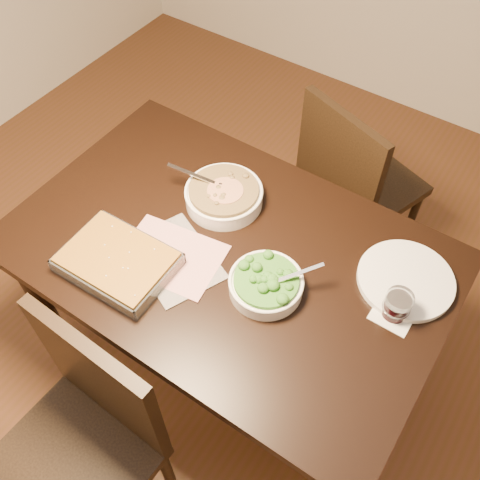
# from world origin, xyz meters

# --- Properties ---
(ground) EXTENTS (4.00, 4.00, 0.00)m
(ground) POSITION_xyz_m (0.00, 0.00, 0.00)
(ground) COLOR #4C2D15
(ground) RESTS_ON ground
(table) EXTENTS (1.40, 0.90, 0.75)m
(table) POSITION_xyz_m (0.00, 0.00, 0.65)
(table) COLOR black
(table) RESTS_ON ground
(magazine_a) EXTENTS (0.35, 0.28, 0.01)m
(magazine_a) POSITION_xyz_m (-0.13, -0.12, 0.75)
(magazine_a) COLOR #AE3146
(magazine_a) RESTS_ON table
(magazine_b) EXTENTS (0.37, 0.32, 0.01)m
(magazine_b) POSITION_xyz_m (-0.11, -0.13, 0.75)
(magazine_b) COLOR #27272F
(magazine_b) RESTS_ON table
(coaster) EXTENTS (0.12, 0.12, 0.00)m
(coaster) POSITION_xyz_m (0.54, 0.08, 0.75)
(coaster) COLOR white
(coaster) RESTS_ON table
(stew_bowl) EXTENTS (0.29, 0.27, 0.10)m
(stew_bowl) POSITION_xyz_m (-0.12, 0.16, 0.79)
(stew_bowl) COLOR white
(stew_bowl) RESTS_ON table
(broccoli_bowl) EXTENTS (0.23, 0.23, 0.09)m
(broccoli_bowl) POSITION_xyz_m (0.18, -0.06, 0.78)
(broccoli_bowl) COLOR white
(broccoli_bowl) RESTS_ON table
(baking_dish) EXTENTS (0.35, 0.26, 0.06)m
(baking_dish) POSITION_xyz_m (-0.24, -0.25, 0.78)
(baking_dish) COLOR silver
(baking_dish) RESTS_ON table
(wine_tumbler) EXTENTS (0.08, 0.08, 0.09)m
(wine_tumbler) POSITION_xyz_m (0.54, 0.08, 0.80)
(wine_tumbler) COLOR black
(wine_tumbler) RESTS_ON coaster
(dinner_plate) EXTENTS (0.29, 0.29, 0.02)m
(dinner_plate) POSITION_xyz_m (0.52, 0.20, 0.76)
(dinner_plate) COLOR white
(dinner_plate) RESTS_ON table
(chair_near) EXTENTS (0.45, 0.45, 0.93)m
(chair_near) POSITION_xyz_m (-0.06, -0.66, 0.52)
(chair_near) COLOR black
(chair_near) RESTS_ON ground
(chair_far) EXTENTS (0.54, 0.54, 0.90)m
(chair_far) POSITION_xyz_m (0.12, 0.74, 0.50)
(chair_far) COLOR black
(chair_far) RESTS_ON ground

